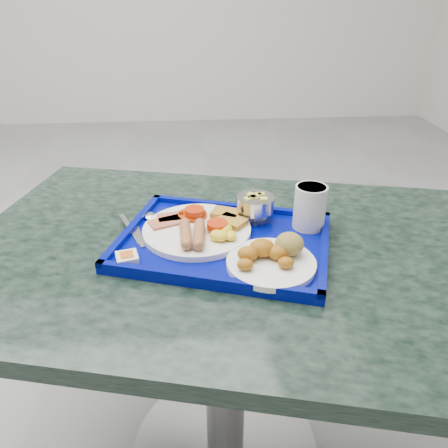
% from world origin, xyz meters
% --- Properties ---
extents(floor, '(6.00, 6.00, 0.00)m').
position_xyz_m(floor, '(0.00, 0.00, 0.00)').
color(floor, gray).
rests_on(floor, ground).
extents(table, '(1.32, 1.03, 0.73)m').
position_xyz_m(table, '(0.62, -0.68, 0.54)').
color(table, gray).
rests_on(table, floor).
extents(tray, '(0.52, 0.45, 0.03)m').
position_xyz_m(tray, '(0.62, -0.68, 0.74)').
color(tray, '#020A86').
rests_on(tray, table).
extents(main_plate, '(0.24, 0.24, 0.04)m').
position_xyz_m(main_plate, '(0.57, -0.64, 0.76)').
color(main_plate, white).
rests_on(main_plate, tray).
extents(bread_plate, '(0.18, 0.18, 0.06)m').
position_xyz_m(bread_plate, '(0.71, -0.78, 0.76)').
color(bread_plate, white).
rests_on(bread_plate, tray).
extents(fruit_bowl, '(0.09, 0.09, 0.06)m').
position_xyz_m(fruit_bowl, '(0.70, -0.59, 0.79)').
color(fruit_bowl, '#B0B1B3').
rests_on(fruit_bowl, tray).
extents(juice_cup, '(0.07, 0.07, 0.10)m').
position_xyz_m(juice_cup, '(0.82, -0.63, 0.80)').
color(juice_cup, silver).
rests_on(juice_cup, tray).
extents(spoon, '(0.06, 0.16, 0.01)m').
position_xyz_m(spoon, '(0.44, -0.58, 0.75)').
color(spoon, '#B0B1B3').
rests_on(spoon, tray).
extents(knife, '(0.07, 0.15, 0.00)m').
position_xyz_m(knife, '(0.41, -0.61, 0.75)').
color(knife, '#B0B1B3').
rests_on(knife, tray).
extents(jam_packet, '(0.05, 0.05, 0.02)m').
position_xyz_m(jam_packet, '(0.42, -0.75, 0.75)').
color(jam_packet, white).
rests_on(jam_packet, tray).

